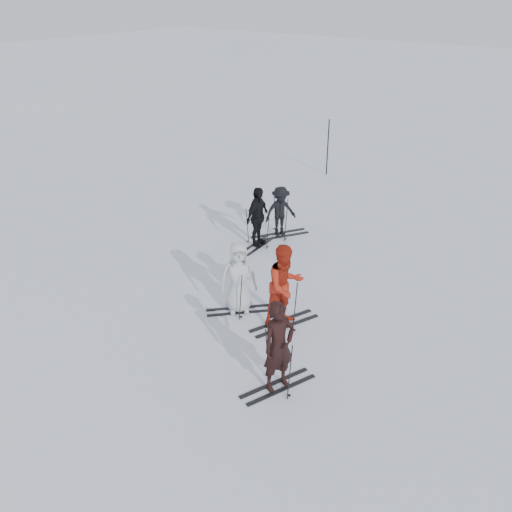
{
  "coord_description": "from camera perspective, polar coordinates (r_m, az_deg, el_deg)",
  "views": [
    {
      "loc": [
        7.54,
        -8.67,
        7.02
      ],
      "look_at": [
        0.0,
        1.0,
        1.0
      ],
      "focal_mm": 40.0,
      "sensor_mm": 36.0,
      "label": 1
    }
  ],
  "objects": [
    {
      "name": "ground",
      "position": [
        13.46,
        -2.63,
        -5.31
      ],
      "size": [
        120.0,
        120.0,
        0.0
      ],
      "primitive_type": "plane",
      "color": "silver",
      "rests_on": "ground"
    },
    {
      "name": "skier_near_dark",
      "position": [
        10.59,
        2.27,
        -9.14
      ],
      "size": [
        0.62,
        0.76,
        1.81
      ],
      "primitive_type": "imported",
      "rotation": [
        0.0,
        0.0,
        1.25
      ],
      "color": "black",
      "rests_on": "ground"
    },
    {
      "name": "skier_red",
      "position": [
        12.43,
        2.92,
        -3.09
      ],
      "size": [
        0.99,
        1.12,
        1.91
      ],
      "primitive_type": "imported",
      "rotation": [
        0.0,
        0.0,
        1.23
      ],
      "color": "#AE2613",
      "rests_on": "ground"
    },
    {
      "name": "skier_grey",
      "position": [
        12.96,
        -1.77,
        -2.26
      ],
      "size": [
        0.97,
        0.98,
        1.71
      ],
      "primitive_type": "imported",
      "rotation": [
        0.0,
        0.0,
        0.82
      ],
      "color": "silver",
      "rests_on": "ground"
    },
    {
      "name": "skier_uphill_left",
      "position": [
        16.2,
        0.15,
        3.85
      ],
      "size": [
        0.53,
        1.06,
        1.74
      ],
      "primitive_type": "imported",
      "rotation": [
        0.0,
        0.0,
        1.67
      ],
      "color": "black",
      "rests_on": "ground"
    },
    {
      "name": "skier_uphill_far",
      "position": [
        16.94,
        2.46,
        4.42
      ],
      "size": [
        0.97,
        1.12,
        1.51
      ],
      "primitive_type": "imported",
      "rotation": [
        0.0,
        0.0,
        1.05
      ],
      "color": "black",
      "rests_on": "ground"
    },
    {
      "name": "skis_near_dark",
      "position": [
        10.77,
        2.24,
        -10.52
      ],
      "size": [
        1.8,
        1.32,
        1.18
      ],
      "primitive_type": null,
      "rotation": [
        0.0,
        0.0,
        1.25
      ],
      "color": "black",
      "rests_on": "ground"
    },
    {
      "name": "skis_red",
      "position": [
        12.59,
        2.89,
        -4.39
      ],
      "size": [
        1.93,
        1.44,
        1.26
      ],
      "primitive_type": null,
      "rotation": [
        0.0,
        0.0,
        1.23
      ],
      "color": "black",
      "rests_on": "ground"
    },
    {
      "name": "skis_grey",
      "position": [
        13.1,
        -1.75,
        -3.36
      ],
      "size": [
        1.71,
        1.67,
        1.14
      ],
      "primitive_type": null,
      "rotation": [
        0.0,
        0.0,
        0.82
      ],
      "color": "black",
      "rests_on": "ground"
    },
    {
      "name": "skis_uphill_left",
      "position": [
        16.32,
        0.15,
        2.86
      ],
      "size": [
        1.63,
        0.98,
        1.13
      ],
      "primitive_type": null,
      "rotation": [
        0.0,
        0.0,
        1.67
      ],
      "color": "black",
      "rests_on": "ground"
    },
    {
      "name": "skis_uphill_far",
      "position": [
        16.98,
        2.45,
        4.13
      ],
      "size": [
        2.05,
        1.74,
        1.33
      ],
      "primitive_type": null,
      "rotation": [
        0.0,
        0.0,
        1.05
      ],
      "color": "black",
      "rests_on": "ground"
    },
    {
      "name": "piste_marker",
      "position": [
        22.61,
        7.19,
        10.73
      ],
      "size": [
        0.06,
        0.06,
        2.17
      ],
      "primitive_type": "cylinder",
      "rotation": [
        0.0,
        0.0,
        -0.37
      ],
      "color": "black",
      "rests_on": "ground"
    }
  ]
}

